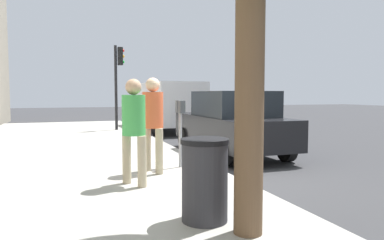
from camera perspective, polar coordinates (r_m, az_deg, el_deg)
ground_plane at (r=7.72m, az=3.88°, el=-8.56°), size 80.00×80.00×0.00m
sidewalk_slab at (r=7.10m, az=-19.27°, el=-9.30°), size 28.00×6.00×0.15m
parking_meter at (r=7.57m, az=-1.86°, el=0.12°), size 0.36×0.12×1.41m
pedestrian_at_meter at (r=7.08m, az=-6.21°, el=0.62°), size 0.53×0.41×1.86m
pedestrian_bystander at (r=6.12m, az=-9.20°, el=-0.41°), size 0.49×0.39×1.80m
parked_sedan_near at (r=10.03m, az=6.25°, el=-0.45°), size 4.40×1.98×1.77m
parked_van_far at (r=16.40m, az=-4.13°, el=2.62°), size 5.27×2.27×2.18m
traffic_signal at (r=15.82m, az=-11.61°, el=7.26°), size 0.24×0.44×3.60m
trash_bin at (r=4.43m, az=2.02°, el=-9.43°), size 0.59×0.59×1.01m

